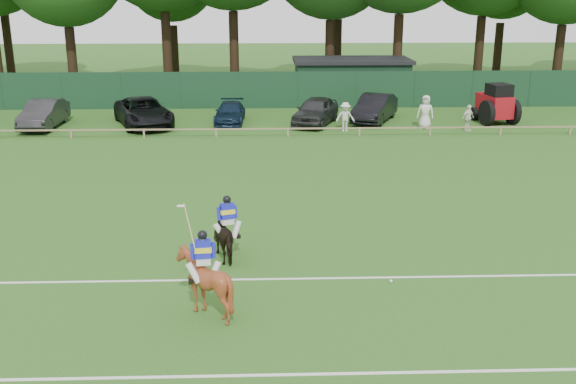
{
  "coord_description": "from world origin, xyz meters",
  "views": [
    {
      "loc": [
        -0.23,
        -18.86,
        8.18
      ],
      "look_at": [
        0.5,
        3.0,
        1.4
      ],
      "focal_mm": 42.0,
      "sensor_mm": 36.0,
      "label": 1
    }
  ],
  "objects_px": {
    "suv_black": "(144,112)",
    "utility_shed": "(351,79)",
    "sedan_navy": "(230,113)",
    "spectator_mid": "(468,118)",
    "spectator_left": "(345,117)",
    "spectator_right": "(425,112)",
    "horse_chestnut": "(204,282)",
    "sedan_grey": "(44,114)",
    "polo_ball": "(391,281)",
    "horse_dark": "(228,237)",
    "estate_black": "(375,108)",
    "tractor": "(496,105)",
    "hatch_grey": "(316,111)"
  },
  "relations": [
    {
      "from": "suv_black",
      "to": "utility_shed",
      "type": "height_order",
      "value": "utility_shed"
    },
    {
      "from": "sedan_navy",
      "to": "spectator_mid",
      "type": "distance_m",
      "value": 14.19
    },
    {
      "from": "spectator_left",
      "to": "sedan_navy",
      "type": "bearing_deg",
      "value": 155.93
    },
    {
      "from": "spectator_left",
      "to": "spectator_right",
      "type": "bearing_deg",
      "value": 5.43
    },
    {
      "from": "horse_chestnut",
      "to": "utility_shed",
      "type": "bearing_deg",
      "value": -110.04
    },
    {
      "from": "sedan_grey",
      "to": "polo_ball",
      "type": "bearing_deg",
      "value": -52.1
    },
    {
      "from": "horse_dark",
      "to": "horse_chestnut",
      "type": "distance_m",
      "value": 3.68
    },
    {
      "from": "spectator_right",
      "to": "polo_ball",
      "type": "height_order",
      "value": "spectator_right"
    },
    {
      "from": "horse_dark",
      "to": "horse_chestnut",
      "type": "bearing_deg",
      "value": 63.67
    },
    {
      "from": "estate_black",
      "to": "spectator_right",
      "type": "bearing_deg",
      "value": -16.64
    },
    {
      "from": "suv_black",
      "to": "polo_ball",
      "type": "xyz_separation_m",
      "value": [
        10.86,
        -22.66,
        -0.78
      ]
    },
    {
      "from": "suv_black",
      "to": "estate_black",
      "type": "xyz_separation_m",
      "value": [
        14.06,
        0.88,
        -0.0
      ]
    },
    {
      "from": "tractor",
      "to": "horse_chestnut",
      "type": "bearing_deg",
      "value": -133.58
    },
    {
      "from": "horse_dark",
      "to": "estate_black",
      "type": "distance_m",
      "value": 23.0
    },
    {
      "from": "spectator_mid",
      "to": "estate_black",
      "type": "bearing_deg",
      "value": 115.62
    },
    {
      "from": "horse_dark",
      "to": "polo_ball",
      "type": "distance_m",
      "value": 5.17
    },
    {
      "from": "hatch_grey",
      "to": "spectator_left",
      "type": "xyz_separation_m",
      "value": [
        1.57,
        -2.05,
        0.01
      ]
    },
    {
      "from": "spectator_right",
      "to": "utility_shed",
      "type": "relative_size",
      "value": 0.23
    },
    {
      "from": "spectator_right",
      "to": "suv_black",
      "type": "bearing_deg",
      "value": -166.1
    },
    {
      "from": "sedan_grey",
      "to": "spectator_mid",
      "type": "bearing_deg",
      "value": -3.17
    },
    {
      "from": "horse_dark",
      "to": "spectator_right",
      "type": "xyz_separation_m",
      "value": [
        10.58,
        19.32,
        0.26
      ]
    },
    {
      "from": "tractor",
      "to": "spectator_right",
      "type": "bearing_deg",
      "value": -174.04
    },
    {
      "from": "utility_shed",
      "to": "hatch_grey",
      "type": "bearing_deg",
      "value": -110.48
    },
    {
      "from": "spectator_mid",
      "to": "spectator_left",
      "type": "bearing_deg",
      "value": 145.9
    },
    {
      "from": "spectator_right",
      "to": "tractor",
      "type": "relative_size",
      "value": 0.61
    },
    {
      "from": "polo_ball",
      "to": "hatch_grey",
      "type": "bearing_deg",
      "value": 91.33
    },
    {
      "from": "estate_black",
      "to": "spectator_mid",
      "type": "height_order",
      "value": "estate_black"
    },
    {
      "from": "tractor",
      "to": "horse_dark",
      "type": "bearing_deg",
      "value": -137.21
    },
    {
      "from": "horse_chestnut",
      "to": "sedan_grey",
      "type": "distance_m",
      "value": 26.62
    },
    {
      "from": "polo_ball",
      "to": "spectator_mid",
      "type": "bearing_deg",
      "value": 68.29
    },
    {
      "from": "sedan_grey",
      "to": "spectator_right",
      "type": "height_order",
      "value": "spectator_right"
    },
    {
      "from": "horse_chestnut",
      "to": "polo_ball",
      "type": "bearing_deg",
      "value": -168.36
    },
    {
      "from": "sedan_navy",
      "to": "utility_shed",
      "type": "xyz_separation_m",
      "value": [
        8.43,
        7.91,
        0.92
      ]
    },
    {
      "from": "horse_chestnut",
      "to": "spectator_left",
      "type": "height_order",
      "value": "horse_chestnut"
    },
    {
      "from": "suv_black",
      "to": "estate_black",
      "type": "bearing_deg",
      "value": -17.55
    },
    {
      "from": "horse_dark",
      "to": "utility_shed",
      "type": "height_order",
      "value": "utility_shed"
    },
    {
      "from": "hatch_grey",
      "to": "estate_black",
      "type": "xyz_separation_m",
      "value": [
        3.73,
        0.82,
        -0.0
      ]
    },
    {
      "from": "spectator_mid",
      "to": "horse_chestnut",
      "type": "bearing_deg",
      "value": -153.32
    },
    {
      "from": "hatch_grey",
      "to": "tractor",
      "type": "height_order",
      "value": "tractor"
    },
    {
      "from": "spectator_right",
      "to": "spectator_mid",
      "type": "bearing_deg",
      "value": -1.21
    },
    {
      "from": "hatch_grey",
      "to": "polo_ball",
      "type": "height_order",
      "value": "hatch_grey"
    },
    {
      "from": "sedan_navy",
      "to": "hatch_grey",
      "type": "height_order",
      "value": "hatch_grey"
    },
    {
      "from": "spectator_left",
      "to": "horse_dark",
      "type": "bearing_deg",
      "value": -109.07
    },
    {
      "from": "sedan_navy",
      "to": "spectator_right",
      "type": "distance_m",
      "value": 11.77
    },
    {
      "from": "sedan_navy",
      "to": "estate_black",
      "type": "relative_size",
      "value": 0.84
    },
    {
      "from": "horse_chestnut",
      "to": "tractor",
      "type": "bearing_deg",
      "value": -129.3
    },
    {
      "from": "horse_chestnut",
      "to": "sedan_grey",
      "type": "bearing_deg",
      "value": -71.03
    },
    {
      "from": "sedan_grey",
      "to": "estate_black",
      "type": "xyz_separation_m",
      "value": [
        19.88,
        1.24,
        0.01
      ]
    },
    {
      "from": "horse_chestnut",
      "to": "spectator_left",
      "type": "distance_m",
      "value": 23.21
    },
    {
      "from": "sedan_grey",
      "to": "utility_shed",
      "type": "xyz_separation_m",
      "value": [
        19.37,
        9.04,
        0.73
      ]
    }
  ]
}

